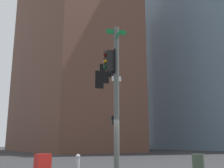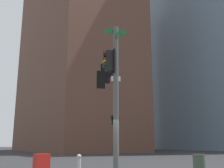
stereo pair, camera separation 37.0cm
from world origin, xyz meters
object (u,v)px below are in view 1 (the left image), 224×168
Objects in this scene: signal_pole_assembly at (109,80)px; fire_hydrant at (78,162)px; newspaper_box at (42,168)px; litter_bin at (198,164)px.

signal_pole_assembly is 4.81m from fire_hydrant.
fire_hydrant is (2.24, 0.54, -4.22)m from signal_pole_assembly.
fire_hydrant is at bearing 34.74° from signal_pole_assembly.
fire_hydrant is 0.83× the size of newspaper_box.
signal_pole_assembly is at bearing -80.06° from newspaper_box.
litter_bin is at bearing -108.25° from newspaper_box.
signal_pole_assembly reaches higher than fire_hydrant.
signal_pole_assembly reaches higher than newspaper_box.
signal_pole_assembly is 6.71× the size of newspaper_box.
signal_pole_assembly reaches higher than litter_bin.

